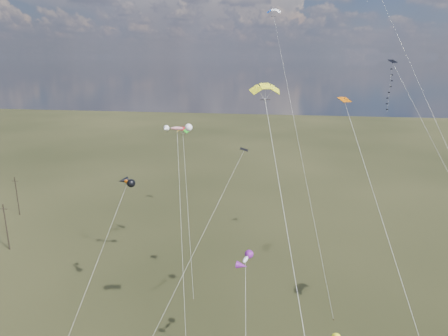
# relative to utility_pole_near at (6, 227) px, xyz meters

# --- Properties ---
(utility_pole_near) EXTENTS (1.40, 0.20, 8.00)m
(utility_pole_near) POSITION_rel_utility_pole_near_xyz_m (0.00, 0.00, 0.00)
(utility_pole_near) COLOR black
(utility_pole_near) RESTS_ON ground
(utility_pole_far) EXTENTS (1.40, 0.20, 8.00)m
(utility_pole_far) POSITION_rel_utility_pole_near_xyz_m (-8.00, 14.00, 0.00)
(utility_pole_far) COLOR black
(utility_pole_far) RESTS_ON ground
(diamond_black_high) EXTENTS (13.93, 22.75, 30.58)m
(diamond_black_high) POSITION_rel_utility_pole_near_xyz_m (58.93, 1.80, 21.62)
(diamond_black_high) COLOR black
(diamond_black_high) RESTS_ON ground
(diamond_navy_tall) EXTENTS (14.48, 36.12, 42.78)m
(diamond_navy_tall) POSITION_rel_utility_pole_near_xyz_m (56.94, 5.57, 31.99)
(diamond_navy_tall) COLOR #0D1C43
(diamond_navy_tall) RESTS_ON ground
(diamond_black_mid) EXTENTS (9.99, 12.46, 20.71)m
(diamond_black_mid) POSITION_rel_utility_pole_near_xyz_m (37.58, -12.16, 11.36)
(diamond_black_mid) COLOR black
(diamond_black_mid) RESTS_ON ground
(diamond_orange_center) EXTENTS (9.27, 21.42, 27.50)m
(diamond_orange_center) POSITION_rel_utility_pole_near_xyz_m (52.02, -23.91, 15.34)
(diamond_orange_center) COLOR #CE5C04
(diamond_orange_center) RESTS_ON ground
(parafoil_yellow) EXTENTS (8.46, 24.39, 29.29)m
(parafoil_yellow) POSITION_rel_utility_pole_near_xyz_m (42.95, -22.79, 24.43)
(parafoil_yellow) COLOR yellow
(parafoil_yellow) RESTS_ON ground
(parafoil_blue_white) EXTENTS (10.36, 21.43, 38.24)m
(parafoil_blue_white) POSITION_rel_utility_pole_near_xyz_m (42.22, 9.71, 33.26)
(parafoil_blue_white) COLOR blue
(parafoil_blue_white) RESTS_ON ground
(parafoil_tricolor) EXTENTS (4.79, 11.44, 21.43)m
(parafoil_tricolor) POSITION_rel_utility_pole_near_xyz_m (29.95, 1.12, 16.69)
(parafoil_tricolor) COLOR gold
(parafoil_tricolor) RESTS_ON ground
(novelty_orange_black) EXTENTS (5.02, 14.75, 17.54)m
(novelty_orange_black) POSITION_rel_utility_pole_near_xyz_m (26.68, -12.47, 12.81)
(novelty_orange_black) COLOR #CF5003
(novelty_orange_black) RESTS_ON ground
(novelty_white_purple) EXTENTS (2.05, 12.17, 13.55)m
(novelty_white_purple) POSITION_rel_utility_pole_near_xyz_m (41.47, -21.61, 9.00)
(novelty_white_purple) COLOR white
(novelty_white_purple) RESTS_ON ground
(novelty_redwhite_stripe) EXTENTS (6.06, 15.30, 22.77)m
(novelty_redwhite_stripe) POSITION_rel_utility_pole_near_xyz_m (31.07, -5.93, 18.05)
(novelty_redwhite_stripe) COLOR red
(novelty_redwhite_stripe) RESTS_ON ground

